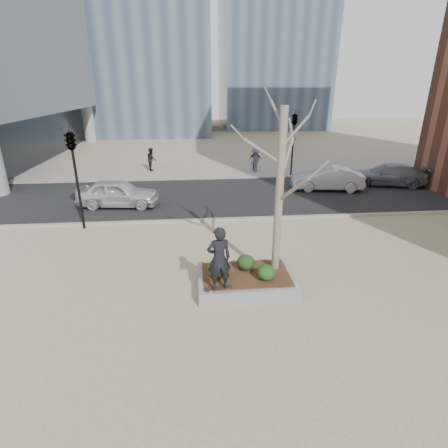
{
  "coord_description": "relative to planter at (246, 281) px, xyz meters",
  "views": [
    {
      "loc": [
        -0.57,
        -9.51,
        5.97
      ],
      "look_at": [
        0.5,
        2.0,
        1.4
      ],
      "focal_mm": 28.0,
      "sensor_mm": 36.0,
      "label": 1
    }
  ],
  "objects": [
    {
      "name": "car_third",
      "position": [
        10.91,
        11.38,
        0.48
      ],
      "size": [
        5.05,
        3.18,
        1.36
      ],
      "primitive_type": "imported",
      "rotation": [
        0.0,
        0.0,
        4.42
      ],
      "color": "slate",
      "rests_on": "street"
    },
    {
      "name": "traffic_light_far",
      "position": [
        5.5,
        14.6,
        2.02
      ],
      "size": [
        0.6,
        2.48,
        4.5
      ],
      "primitive_type": null,
      "color": "black",
      "rests_on": "ground"
    },
    {
      "name": "planter",
      "position": [
        0.0,
        0.0,
        0.0
      ],
      "size": [
        3.0,
        2.0,
        0.45
      ],
      "primitive_type": "cube",
      "color": "gray",
      "rests_on": "ground"
    },
    {
      "name": "police_car",
      "position": [
        -5.49,
        8.6,
        0.51
      ],
      "size": [
        4.36,
        2.12,
        1.43
      ],
      "primitive_type": "imported",
      "rotation": [
        0.0,
        0.0,
        1.47
      ],
      "color": "silver",
      "rests_on": "street"
    },
    {
      "name": "pedestrian_b",
      "position": [
        3.08,
        15.9,
        0.66
      ],
      "size": [
        1.2,
        1.26,
        1.72
      ],
      "primitive_type": "imported",
      "rotation": [
        0.0,
        0.0,
        4.03
      ],
      "color": "#45507C",
      "rests_on": "far_sidewalk"
    },
    {
      "name": "ground",
      "position": [
        -1.0,
        0.0,
        -0.23
      ],
      "size": [
        120.0,
        120.0,
        0.0
      ],
      "primitive_type": "plane",
      "color": "tan",
      "rests_on": "ground"
    },
    {
      "name": "shrub_left",
      "position": [
        -0.84,
        -0.1,
        0.56
      ],
      "size": [
        0.7,
        0.7,
        0.6
      ],
      "primitive_type": "ellipsoid",
      "color": "#133E14",
      "rests_on": "planter_mulch"
    },
    {
      "name": "shrub_right",
      "position": [
        0.56,
        -0.39,
        0.5
      ],
      "size": [
        0.56,
        0.56,
        0.48
      ],
      "primitive_type": "ellipsoid",
      "color": "#193D13",
      "rests_on": "planter_mulch"
    },
    {
      "name": "sycamore_tree",
      "position": [
        1.0,
        0.3,
        3.56
      ],
      "size": [
        2.8,
        2.8,
        6.6
      ],
      "primitive_type": null,
      "color": "gray",
      "rests_on": "planter_mulch"
    },
    {
      "name": "pedestrian_a",
      "position": [
        -4.57,
        17.09,
        0.64
      ],
      "size": [
        0.78,
        0.92,
        1.68
      ],
      "primitive_type": "imported",
      "rotation": [
        0.0,
        0.0,
        1.77
      ],
      "color": "black",
      "rests_on": "far_sidewalk"
    },
    {
      "name": "car_silver",
      "position": [
        6.65,
        10.64,
        0.49
      ],
      "size": [
        4.42,
        2.15,
        1.4
      ],
      "primitive_type": "imported",
      "rotation": [
        0.0,
        0.0,
        4.55
      ],
      "color": "#AAACB3",
      "rests_on": "street"
    },
    {
      "name": "far_sidewalk",
      "position": [
        -1.0,
        17.0,
        -0.21
      ],
      "size": [
        60.0,
        6.0,
        0.02
      ],
      "primitive_type": "cube",
      "color": "gray",
      "rests_on": "ground"
    },
    {
      "name": "skateboarder",
      "position": [
        -0.9,
        -0.79,
        1.25
      ],
      "size": [
        0.76,
        0.56,
        1.9
      ],
      "primitive_type": "imported",
      "rotation": [
        0.0,
        0.0,
        3.31
      ],
      "color": "black",
      "rests_on": "skateboard"
    },
    {
      "name": "planter_mulch",
      "position": [
        0.0,
        0.0,
        0.25
      ],
      "size": [
        2.7,
        1.7,
        0.04
      ],
      "primitive_type": "cube",
      "color": "#382314",
      "rests_on": "planter"
    },
    {
      "name": "pedestrian_c",
      "position": [
        3.21,
        16.39,
        0.59
      ],
      "size": [
        0.99,
        0.59,
        1.58
      ],
      "primitive_type": "imported",
      "rotation": [
        0.0,
        0.0,
        2.9
      ],
      "color": "black",
      "rests_on": "far_sidewalk"
    },
    {
      "name": "traffic_light_near",
      "position": [
        -6.5,
        5.6,
        2.02
      ],
      "size": [
        0.6,
        2.48,
        4.5
      ],
      "primitive_type": null,
      "color": "black",
      "rests_on": "ground"
    },
    {
      "name": "shrub_middle",
      "position": [
        0.04,
        0.29,
        0.51
      ],
      "size": [
        0.58,
        0.58,
        0.49
      ],
      "primitive_type": "ellipsoid",
      "color": "#143510",
      "rests_on": "planter_mulch"
    },
    {
      "name": "skateboard",
      "position": [
        -0.9,
        -0.79,
        0.26
      ],
      "size": [
        0.8,
        0.31,
        0.08
      ],
      "primitive_type": null,
      "rotation": [
        0.0,
        0.0,
        0.14
      ],
      "color": "black",
      "rests_on": "planter"
    },
    {
      "name": "street",
      "position": [
        -1.0,
        10.0,
        -0.21
      ],
      "size": [
        60.0,
        8.0,
        0.02
      ],
      "primitive_type": "cube",
      "color": "black",
      "rests_on": "ground"
    }
  ]
}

